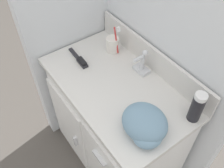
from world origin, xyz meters
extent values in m
plane|color=#4C4742|center=(0.00, 0.00, 0.00)|extent=(6.00, 6.00, 0.00)
cube|color=silver|center=(0.00, 0.29, 1.10)|extent=(1.02, 0.08, 2.20)
cube|color=white|center=(0.00, 0.00, 0.37)|extent=(0.81, 0.45, 0.73)
cube|color=white|center=(-0.20, -0.23, 0.33)|extent=(0.39, 0.02, 0.59)
cube|color=white|center=(0.20, -0.23, 0.57)|extent=(0.36, 0.02, 0.18)
cube|color=silver|center=(-0.08, -0.25, 0.33)|extent=(0.02, 0.02, 0.09)
cube|color=silver|center=(0.20, -0.25, 0.57)|extent=(0.10, 0.02, 0.01)
cube|color=silver|center=(0.00, 0.00, 0.75)|extent=(0.84, 0.49, 0.03)
ellipsoid|color=beige|center=(0.00, 0.00, 0.67)|extent=(0.36, 0.28, 0.18)
cylinder|color=silver|center=(0.00, 0.00, 0.59)|extent=(0.03, 0.03, 0.01)
cube|color=silver|center=(0.00, 0.23, 0.83)|extent=(0.84, 0.02, 0.13)
cube|color=silver|center=(0.00, 0.17, 0.77)|extent=(0.09, 0.06, 0.02)
cylinder|color=silver|center=(0.00, 0.17, 0.82)|extent=(0.02, 0.02, 0.08)
cylinder|color=silver|center=(0.00, 0.14, 0.87)|extent=(0.02, 0.06, 0.02)
sphere|color=silver|center=(0.00, 0.18, 0.89)|extent=(0.03, 0.03, 0.03)
cylinder|color=white|center=(-0.23, 0.15, 0.81)|extent=(0.07, 0.07, 0.09)
cylinder|color=#D13838|center=(-0.20, 0.15, 0.85)|extent=(0.04, 0.01, 0.16)
cube|color=white|center=(-0.19, 0.16, 0.93)|extent=(0.02, 0.02, 0.03)
cylinder|color=black|center=(0.37, 0.16, 0.83)|extent=(0.06, 0.06, 0.14)
cylinder|color=white|center=(0.37, 0.16, 0.92)|extent=(0.05, 0.05, 0.02)
cube|color=#232328|center=(-0.33, -0.05, 0.77)|extent=(0.11, 0.03, 0.01)
cube|color=#232328|center=(-0.24, -0.06, 0.77)|extent=(0.09, 0.04, 0.02)
cube|color=black|center=(-0.24, -0.06, 0.78)|extent=(0.07, 0.03, 0.01)
ellipsoid|color=#6B8EA8|center=(0.29, -0.06, 0.82)|extent=(0.21, 0.19, 0.11)
ellipsoid|color=#7095B0|center=(0.34, -0.08, 0.80)|extent=(0.13, 0.13, 0.08)
camera|label=1|loc=(0.69, -0.52, 1.72)|focal=40.00mm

